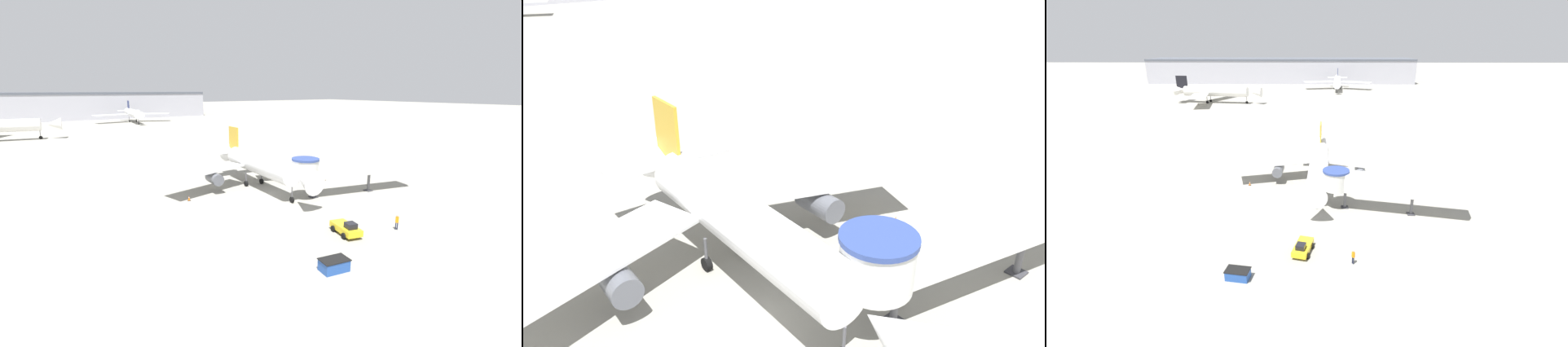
{
  "view_description": "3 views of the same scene",
  "coord_description": "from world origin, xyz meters",
  "views": [
    {
      "loc": [
        -29.65,
        -42.72,
        15.82
      ],
      "look_at": [
        -1.9,
        -0.27,
        3.6
      ],
      "focal_mm": 24.0,
      "sensor_mm": 36.0,
      "label": 1
    },
    {
      "loc": [
        -14.51,
        -18.11,
        19.53
      ],
      "look_at": [
        5.49,
        5.68,
        5.11
      ],
      "focal_mm": 35.0,
      "sensor_mm": 36.0,
      "label": 2
    },
    {
      "loc": [
        -0.67,
        -54.01,
        24.23
      ],
      "look_at": [
        -1.36,
        -3.4,
        5.05
      ],
      "focal_mm": 24.0,
      "sensor_mm": 36.0,
      "label": 3
    }
  ],
  "objects": [
    {
      "name": "ground_plane",
      "position": [
        0.0,
        0.0,
        0.0
      ],
      "size": [
        800.0,
        800.0,
        0.0
      ],
      "primitive_type": "plane",
      "color": "gray"
    },
    {
      "name": "main_airplane",
      "position": [
        0.64,
        4.36,
        3.9
      ],
      "size": [
        31.45,
        26.68,
        9.2
      ],
      "rotation": [
        0.0,
        0.0,
        -0.05
      ],
      "color": "white",
      "rests_on": "ground_plane"
    },
    {
      "name": "jet_bridge",
      "position": [
        9.97,
        -6.18,
        4.42
      ],
      "size": [
        20.98,
        7.48,
        6.11
      ],
      "rotation": [
        0.0,
        0.0,
        -0.22
      ],
      "color": "silver",
      "rests_on": "ground_plane"
    },
    {
      "name": "pushback_tug_yellow",
      "position": [
        -1.73,
        -17.49,
        0.75
      ],
      "size": [
        2.79,
        4.34,
        1.68
      ],
      "rotation": [
        0.0,
        0.0,
        -0.24
      ],
      "color": "yellow",
      "rests_on": "ground_plane"
    },
    {
      "name": "service_container_blue",
      "position": [
        -8.65,
        -22.57,
        0.57
      ],
      "size": [
        2.87,
        2.0,
        1.14
      ],
      "rotation": [
        0.0,
        0.0,
        -0.16
      ],
      "color": "#234C9E",
      "rests_on": "ground_plane"
    },
    {
      "name": "traffic_cone_starboard_wing",
      "position": [
        12.95,
        1.65,
        0.38
      ],
      "size": [
        0.49,
        0.49,
        0.8
      ],
      "color": "black",
      "rests_on": "ground_plane"
    },
    {
      "name": "traffic_cone_port_wing",
      "position": [
        -11.82,
        3.79,
        0.35
      ],
      "size": [
        0.45,
        0.45,
        0.74
      ],
      "color": "black",
      "rests_on": "ground_plane"
    },
    {
      "name": "ground_crew_marshaller",
      "position": [
        4.19,
        -19.71,
        1.05
      ],
      "size": [
        0.38,
        0.4,
        1.82
      ],
      "rotation": [
        0.0,
        0.0,
        2.25
      ],
      "color": "#1E2338",
      "rests_on": "ground_plane"
    },
    {
      "name": "background_jet_navy_tail",
      "position": [
        12.83,
        137.85,
        4.53
      ],
      "size": [
        36.93,
        35.88,
        10.3
      ],
      "rotation": [
        0.0,
        0.0,
        -0.08
      ],
      "color": "white",
      "rests_on": "ground_plane"
    },
    {
      "name": "terminal_building",
      "position": [
        -19.67,
        175.0,
        7.29
      ],
      "size": [
        162.39,
        25.12,
        14.55
      ],
      "color": "#A8A8B2",
      "rests_on": "ground_plane"
    }
  ]
}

